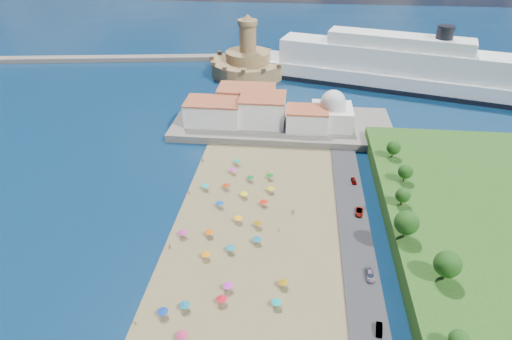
# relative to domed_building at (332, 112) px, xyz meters

# --- Properties ---
(ground) EXTENTS (700.00, 700.00, 0.00)m
(ground) POSITION_rel_domed_building_xyz_m (-30.00, -71.00, -8.97)
(ground) COLOR #071938
(ground) RESTS_ON ground
(terrace) EXTENTS (90.00, 36.00, 3.00)m
(terrace) POSITION_rel_domed_building_xyz_m (-20.00, 2.00, -7.47)
(terrace) COLOR #59544C
(terrace) RESTS_ON ground
(jetty) EXTENTS (18.00, 70.00, 2.40)m
(jetty) POSITION_rel_domed_building_xyz_m (-42.00, 37.00, -7.77)
(jetty) COLOR #59544C
(jetty) RESTS_ON ground
(breakwater) EXTENTS (199.03, 34.77, 2.60)m
(breakwater) POSITION_rel_domed_building_xyz_m (-140.00, 82.00, -7.67)
(breakwater) COLOR #59544C
(breakwater) RESTS_ON ground
(waterfront_buildings) EXTENTS (57.00, 29.00, 11.00)m
(waterfront_buildings) POSITION_rel_domed_building_xyz_m (-33.05, 2.64, -1.10)
(waterfront_buildings) COLOR silver
(waterfront_buildings) RESTS_ON terrace
(domed_building) EXTENTS (16.00, 16.00, 15.00)m
(domed_building) POSITION_rel_domed_building_xyz_m (0.00, 0.00, 0.00)
(domed_building) COLOR silver
(domed_building) RESTS_ON terrace
(fortress) EXTENTS (40.00, 40.00, 32.40)m
(fortress) POSITION_rel_domed_building_xyz_m (-42.00, 67.00, -2.29)
(fortress) COLOR #9F764F
(fortress) RESTS_ON ground
(cruise_ship) EXTENTS (148.38, 61.47, 32.34)m
(cruise_ship) POSITION_rel_domed_building_xyz_m (34.12, 55.90, 0.60)
(cruise_ship) COLOR black
(cruise_ship) RESTS_ON ground
(beach_parasols) EXTENTS (32.28, 110.23, 2.20)m
(beach_parasols) POSITION_rel_domed_building_xyz_m (-30.39, -85.70, -6.83)
(beach_parasols) COLOR gray
(beach_parasols) RESTS_ON beach
(beachgoers) EXTENTS (34.83, 91.75, 1.76)m
(beachgoers) POSITION_rel_domed_building_xyz_m (-31.72, -67.76, -7.88)
(beachgoers) COLOR tan
(beachgoers) RESTS_ON beach
(parked_cars) EXTENTS (2.83, 62.89, 1.41)m
(parked_cars) POSITION_rel_domed_building_xyz_m (6.00, -68.22, -7.61)
(parked_cars) COLOR gray
(parked_cars) RESTS_ON promenade
(hillside_trees) EXTENTS (13.86, 104.59, 8.05)m
(hillside_trees) POSITION_rel_domed_building_xyz_m (17.72, -81.25, 1.21)
(hillside_trees) COLOR #382314
(hillside_trees) RESTS_ON hillside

